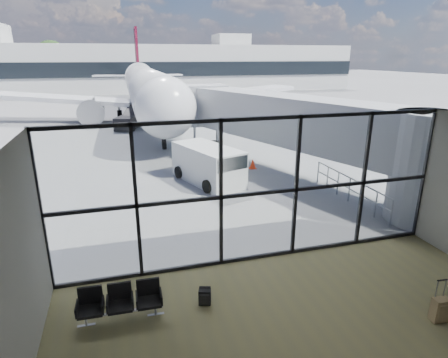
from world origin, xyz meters
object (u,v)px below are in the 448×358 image
suitcase (441,310)px  service_van (209,164)px  belt_loader (129,121)px  seating_row (120,300)px  airliner (147,88)px  backpack (205,297)px

suitcase → service_van: size_ratio=0.24×
service_van → belt_loader: belt_loader is taller
seating_row → belt_loader: 25.89m
suitcase → airliner: (-3.89, 34.27, 2.70)m
seating_row → service_van: 10.53m
suitcase → belt_loader: bearing=107.5°
airliner → suitcase: bearing=-82.6°
seating_row → suitcase: (7.37, -2.26, -0.17)m
suitcase → service_van: (-2.83, 11.74, 0.61)m
seating_row → backpack: 2.10m
backpack → airliner: bearing=105.0°
seating_row → airliner: (3.49, 32.02, 2.54)m
seating_row → suitcase: bearing=-15.1°
airliner → belt_loader: size_ratio=8.65×
backpack → belt_loader: bearing=109.3°
seating_row → belt_loader: (1.26, 25.86, 0.16)m
backpack → airliner: (1.41, 32.09, 2.80)m
airliner → service_van: (1.06, -22.53, -2.09)m
backpack → service_van: (2.47, 9.55, 0.72)m
seating_row → backpack: (2.08, -0.07, -0.27)m
backpack → service_van: service_van is taller
seating_row → service_van: (4.55, 9.48, 0.45)m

